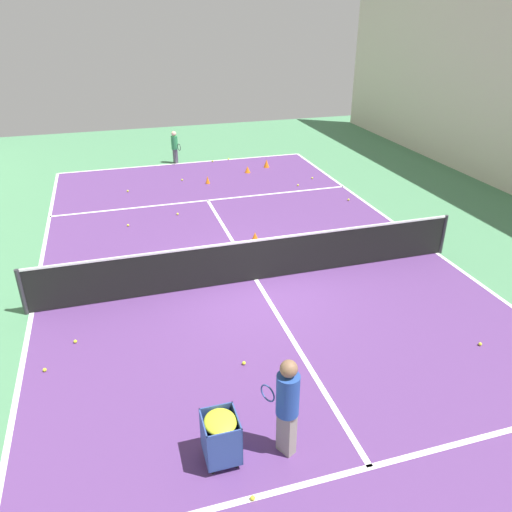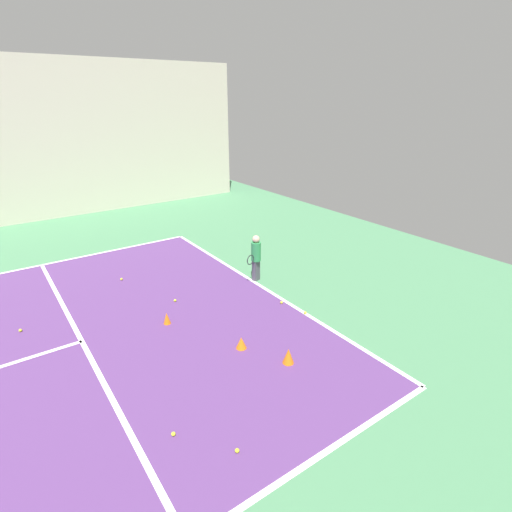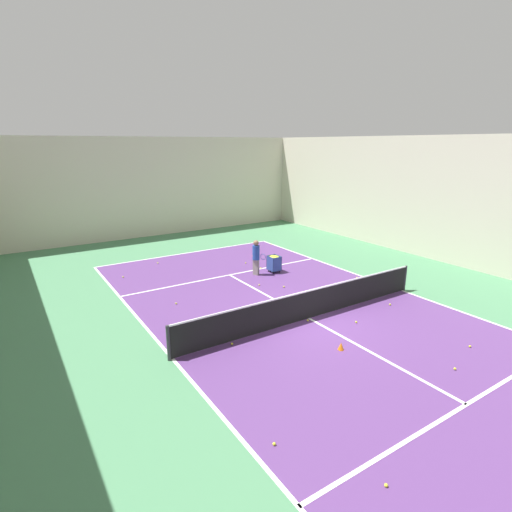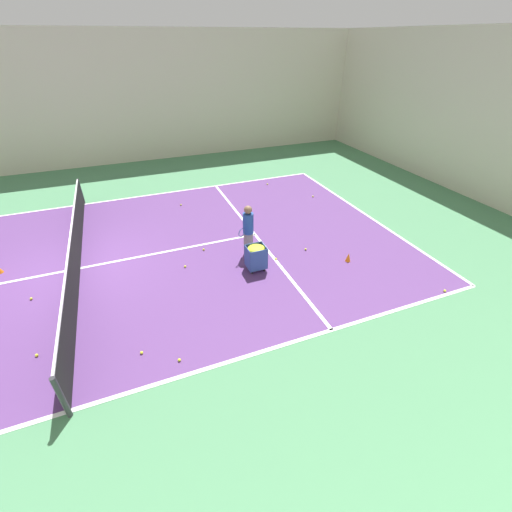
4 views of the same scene
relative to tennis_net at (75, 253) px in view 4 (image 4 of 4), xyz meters
The scene contains 27 objects.
ground_plane 0.56m from the tennis_net, ahead, with size 35.49×35.49×0.00m, color #477F56.
court_playing_area 0.56m from the tennis_net, ahead, with size 10.18×20.93×0.00m.
line_baseline_far 10.48m from the tennis_net, 90.00° to the left, with size 10.18×0.10×0.00m, color white.
line_sideline_left 5.12m from the tennis_net, behind, with size 0.10×20.93×0.00m, color white.
line_sideline_right 5.12m from the tennis_net, ahead, with size 0.10×20.93×0.00m, color white.
line_service_far 5.78m from the tennis_net, 90.00° to the left, with size 10.18×0.10×0.00m, color white.
line_centre_service 0.55m from the tennis_net, ahead, with size 0.10×11.51×0.00m, color white.
hall_enclosure_left 10.77m from the tennis_net, behind, with size 0.15×31.79×6.38m.
hall_enclosure_far 16.04m from the tennis_net, 90.00° to the left, with size 20.74×0.15×6.38m.
tennis_net is the anchor object (origin of this frame).
coach_at_net 5.23m from the tennis_net, 78.17° to the left, with size 0.51×0.64×1.67m.
ball_cart 5.39m from the tennis_net, 67.94° to the left, with size 0.51×0.56×0.82m.
training_cone_4 8.31m from the tennis_net, 71.20° to the left, with size 0.17×0.17×0.29m, color orange.
tennis_ball_0 5.17m from the tennis_net, 24.73° to the left, with size 0.07×0.07×0.07m, color yellow.
tennis_ball_1 3.28m from the tennis_net, behind, with size 0.07×0.07×0.07m, color yellow.
tennis_ball_2 3.50m from the tennis_net, 12.80° to the right, with size 0.07×0.07×0.07m, color yellow.
tennis_ball_3 1.71m from the tennis_net, 45.93° to the right, with size 0.07×0.07×0.07m, color yellow.
tennis_ball_4 7.13m from the tennis_net, 76.94° to the left, with size 0.07×0.07×0.07m, color yellow.
tennis_ball_5 9.18m from the tennis_net, 118.08° to the left, with size 0.07×0.07×0.07m, color yellow.
tennis_ball_6 0.58m from the tennis_net, 140.39° to the right, with size 0.07×0.07×0.07m, color yellow.
tennis_ball_8 9.64m from the tennis_net, 103.26° to the left, with size 0.07×0.07×0.07m, color yellow.
tennis_ball_9 5.15m from the tennis_net, 132.48° to the left, with size 0.07×0.07×0.07m, color yellow.
tennis_ball_10 6.07m from the tennis_net, 72.88° to the left, with size 0.07×0.07×0.07m, color yellow.
tennis_ball_11 10.71m from the tennis_net, 62.30° to the left, with size 0.07×0.07×0.07m, color yellow.
tennis_ball_12 4.42m from the tennis_net, 18.68° to the left, with size 0.07×0.07×0.07m, color yellow.
tennis_ball_13 3.26m from the tennis_net, 69.30° to the left, with size 0.07×0.07×0.07m, color yellow.
tennis_ball_16 3.84m from the tennis_net, 84.35° to the left, with size 0.07×0.07×0.07m, color yellow.
Camera 4 is at (9.97, 1.85, 5.98)m, focal length 24.00 mm.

